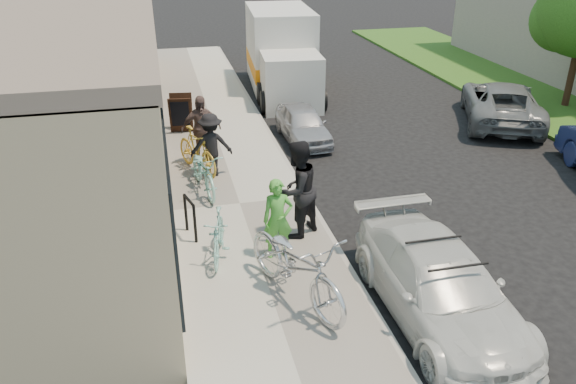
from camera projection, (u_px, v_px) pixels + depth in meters
ground at (374, 272)px, 10.23m from camera, size 120.00×120.00×0.00m
sidewalk at (240, 206)px, 12.41m from camera, size 3.00×34.00×0.15m
curb at (308, 199)px, 12.73m from camera, size 0.12×34.00×0.13m
storefront at (91, 69)px, 15.22m from camera, size 3.60×20.00×4.22m
bike_rack at (190, 214)px, 10.89m from camera, size 0.20×0.57×0.82m
sandwich_board at (181, 113)px, 16.34m from camera, size 0.72×0.73×1.07m
sedan_white at (439, 285)px, 8.84m from camera, size 1.72×4.16×1.24m
sedan_silver at (303, 124)px, 16.09m from camera, size 1.21×2.95×1.00m
moving_truck at (282, 56)px, 20.57m from camera, size 2.68×6.02×2.88m
far_car_gray at (501, 103)px, 17.48m from camera, size 3.86×5.07×1.28m
tandem_bike at (297, 265)px, 8.99m from camera, size 1.76×2.66×1.32m
woman_rider at (278, 219)px, 10.14m from camera, size 0.57×0.38×1.53m
man_standing at (297, 189)px, 10.76m from camera, size 1.20×1.16×1.96m
cruiser_bike_a at (218, 236)px, 10.23m from camera, size 0.72×1.54×0.89m
cruiser_bike_b at (204, 171)px, 12.72m from camera, size 0.94×1.98×1.00m
cruiser_bike_c at (197, 151)px, 13.71m from camera, size 1.20×1.87×1.09m
bystander_a at (211, 145)px, 13.42m from camera, size 1.02×0.61×1.55m
bystander_b at (201, 129)px, 14.13m from camera, size 1.07×0.56×1.75m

